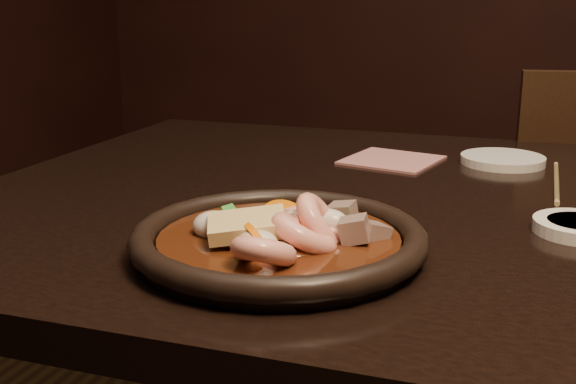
% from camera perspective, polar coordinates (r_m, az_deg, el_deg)
% --- Properties ---
extents(plate, '(0.30, 0.30, 0.03)m').
position_cam_1_polar(plate, '(0.72, -0.73, -3.87)').
color(plate, black).
rests_on(plate, table).
extents(stirfry, '(0.20, 0.20, 0.07)m').
position_cam_1_polar(stirfry, '(0.72, -0.43, -3.41)').
color(stirfry, '#3A190A').
rests_on(stirfry, plate).
extents(saucer_left, '(0.13, 0.13, 0.01)m').
position_cam_1_polar(saucer_left, '(1.16, 16.60, 2.45)').
color(saucer_left, white).
rests_on(saucer_left, table).
extents(chopsticks, '(0.01, 0.23, 0.01)m').
position_cam_1_polar(chopsticks, '(1.06, 20.45, 0.75)').
color(chopsticks, tan).
rests_on(chopsticks, table).
extents(napkin, '(0.16, 0.16, 0.00)m').
position_cam_1_polar(napkin, '(1.15, 8.21, 2.52)').
color(napkin, '#AE6C6B').
rests_on(napkin, table).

